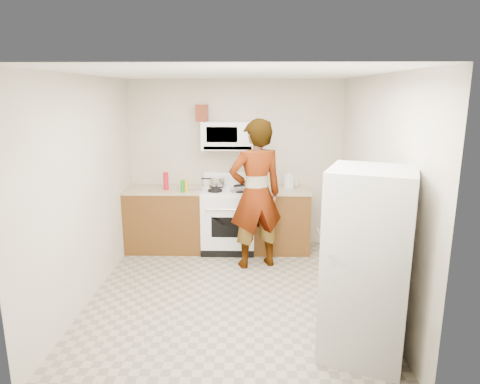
{
  "coord_description": "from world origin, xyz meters",
  "views": [
    {
      "loc": [
        0.21,
        -4.6,
        2.32
      ],
      "look_at": [
        0.1,
        0.55,
        1.11
      ],
      "focal_mm": 32.0,
      "sensor_mm": 36.0,
      "label": 1
    }
  ],
  "objects_px": {
    "gas_range": "(228,218)",
    "saucepan": "(217,181)",
    "fridge": "(367,265)",
    "microwave": "(228,135)",
    "kettle": "(289,182)",
    "person": "(256,195)"
  },
  "relations": [
    {
      "from": "person",
      "to": "kettle",
      "type": "distance_m",
      "value": 0.86
    },
    {
      "from": "microwave",
      "to": "kettle",
      "type": "bearing_deg",
      "value": -2.33
    },
    {
      "from": "gas_range",
      "to": "saucepan",
      "type": "distance_m",
      "value": 0.57
    },
    {
      "from": "gas_range",
      "to": "microwave",
      "type": "height_order",
      "value": "microwave"
    },
    {
      "from": "gas_range",
      "to": "person",
      "type": "height_order",
      "value": "person"
    },
    {
      "from": "gas_range",
      "to": "kettle",
      "type": "distance_m",
      "value": 1.05
    },
    {
      "from": "fridge",
      "to": "kettle",
      "type": "distance_m",
      "value": 2.72
    },
    {
      "from": "gas_range",
      "to": "kettle",
      "type": "xyz_separation_m",
      "value": [
        0.9,
        0.09,
        0.54
      ]
    },
    {
      "from": "gas_range",
      "to": "person",
      "type": "distance_m",
      "value": 0.89
    },
    {
      "from": "microwave",
      "to": "fridge",
      "type": "height_order",
      "value": "microwave"
    },
    {
      "from": "microwave",
      "to": "saucepan",
      "type": "height_order",
      "value": "microwave"
    },
    {
      "from": "person",
      "to": "microwave",
      "type": "bearing_deg",
      "value": -80.44
    },
    {
      "from": "microwave",
      "to": "kettle",
      "type": "relative_size",
      "value": 4.06
    },
    {
      "from": "gas_range",
      "to": "saucepan",
      "type": "xyz_separation_m",
      "value": [
        -0.17,
        0.15,
        0.53
      ]
    },
    {
      "from": "saucepan",
      "to": "fridge",
      "type": "bearing_deg",
      "value": -61.16
    },
    {
      "from": "person",
      "to": "fridge",
      "type": "height_order",
      "value": "person"
    },
    {
      "from": "person",
      "to": "fridge",
      "type": "xyz_separation_m",
      "value": [
        0.94,
        -1.98,
        -0.15
      ]
    },
    {
      "from": "microwave",
      "to": "saucepan",
      "type": "bearing_deg",
      "value": 173.33
    },
    {
      "from": "microwave",
      "to": "saucepan",
      "type": "relative_size",
      "value": 3.4
    },
    {
      "from": "fridge",
      "to": "saucepan",
      "type": "bearing_deg",
      "value": 139.55
    },
    {
      "from": "fridge",
      "to": "saucepan",
      "type": "height_order",
      "value": "fridge"
    },
    {
      "from": "person",
      "to": "kettle",
      "type": "xyz_separation_m",
      "value": [
        0.5,
        0.7,
        0.03
      ]
    }
  ]
}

